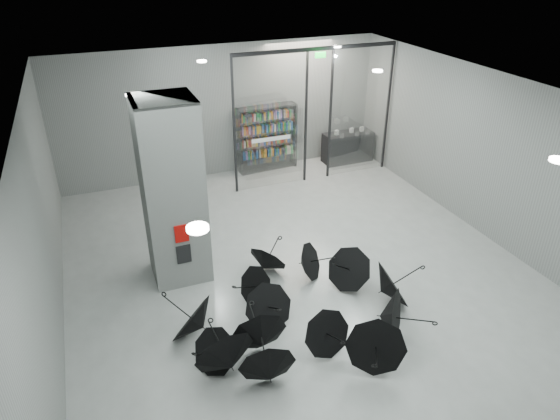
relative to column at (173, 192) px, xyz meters
name	(u,v)px	position (x,y,z in m)	size (l,w,h in m)	color
room	(325,174)	(2.50, -2.00, 0.84)	(14.00, 14.02, 4.01)	gray
column	(173,192)	(0.00, 0.00, 0.00)	(1.20, 1.20, 4.00)	slate
fire_cabinet	(182,234)	(0.00, -0.62, -0.65)	(0.28, 0.04, 0.38)	#A50A07
info_panel	(184,254)	(0.00, -0.62, -1.15)	(0.30, 0.03, 0.42)	black
exit_sign	(320,55)	(4.90, 3.30, 1.82)	(0.30, 0.06, 0.15)	#0CE533
glass_partition	(315,111)	(4.89, 3.50, 0.18)	(5.06, 0.08, 4.00)	silver
bookshelf	(267,138)	(3.83, 4.75, -0.95)	(1.91, 0.38, 2.10)	black
shop_counter	(348,147)	(6.56, 4.38, -1.51)	(1.65, 0.66, 0.99)	black
umbrella_cluster	(301,319)	(1.71, -2.80, -1.69)	(5.26, 4.56, 1.31)	black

